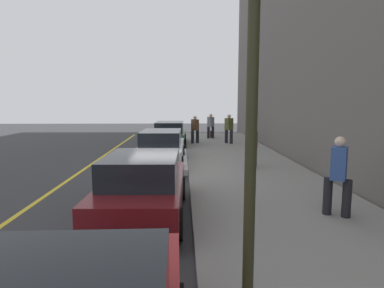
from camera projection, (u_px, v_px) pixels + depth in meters
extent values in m
plane|color=#333335|center=(164.00, 169.00, 13.39)|extent=(56.00, 56.00, 0.00)
cube|color=gray|center=(244.00, 166.00, 13.47)|extent=(28.00, 4.60, 0.15)
cube|color=gold|center=(84.00, 169.00, 13.30)|extent=(28.00, 0.14, 0.01)
cube|color=white|center=(181.00, 160.00, 14.79)|extent=(5.50, 0.56, 0.22)
cylinder|color=black|center=(121.00, 188.00, 9.13)|extent=(0.64, 0.23, 0.64)
cylinder|color=black|center=(181.00, 188.00, 9.14)|extent=(0.64, 0.23, 0.64)
cylinder|color=black|center=(92.00, 224.00, 6.44)|extent=(0.64, 0.23, 0.64)
cylinder|color=black|center=(177.00, 224.00, 6.45)|extent=(0.64, 0.23, 0.64)
cube|color=maroon|center=(144.00, 192.00, 7.76)|extent=(4.42, 1.90, 0.64)
cube|color=black|center=(142.00, 168.00, 7.46)|extent=(2.31, 1.65, 0.60)
cylinder|color=black|center=(147.00, 152.00, 15.59)|extent=(0.64, 0.23, 0.64)
cylinder|color=black|center=(182.00, 152.00, 15.60)|extent=(0.64, 0.23, 0.64)
cylinder|color=black|center=(137.00, 164.00, 12.64)|extent=(0.64, 0.23, 0.64)
cylinder|color=black|center=(180.00, 164.00, 12.65)|extent=(0.64, 0.23, 0.64)
cube|color=white|center=(162.00, 151.00, 14.09)|extent=(4.83, 1.90, 0.64)
cube|color=black|center=(161.00, 138.00, 13.77)|extent=(2.53, 1.65, 0.60)
cylinder|color=black|center=(159.00, 139.00, 21.45)|extent=(0.65, 0.24, 0.64)
cylinder|color=black|center=(184.00, 139.00, 21.46)|extent=(0.65, 0.24, 0.64)
cylinder|color=black|center=(154.00, 144.00, 18.59)|extent=(0.65, 0.24, 0.64)
cylinder|color=black|center=(183.00, 144.00, 18.60)|extent=(0.65, 0.24, 0.64)
cube|color=#1E512D|center=(170.00, 137.00, 19.99)|extent=(4.69, 1.91, 0.64)
cube|color=black|center=(170.00, 127.00, 19.68)|extent=(2.46, 1.66, 0.60)
cylinder|color=black|center=(193.00, 137.00, 20.32)|extent=(0.19, 0.19, 0.80)
cylinder|color=black|center=(197.00, 137.00, 20.52)|extent=(0.19, 0.19, 0.80)
cube|color=brown|center=(195.00, 125.00, 20.32)|extent=(0.54, 0.49, 0.68)
sphere|color=#D8AD8C|center=(195.00, 118.00, 20.27)|extent=(0.22, 0.22, 0.22)
cylinder|color=black|center=(213.00, 132.00, 23.32)|extent=(0.19, 0.19, 0.81)
cylinder|color=black|center=(208.00, 133.00, 23.12)|extent=(0.19, 0.19, 0.81)
cube|color=slate|center=(211.00, 122.00, 23.12)|extent=(0.55, 0.48, 0.69)
sphere|color=#D8AD8C|center=(211.00, 115.00, 23.07)|extent=(0.22, 0.22, 0.22)
cylinder|color=black|center=(347.00, 199.00, 7.29)|extent=(0.20, 0.20, 0.85)
cylinder|color=black|center=(328.00, 196.00, 7.48)|extent=(0.20, 0.20, 0.85)
cube|color=#335193|center=(339.00, 163.00, 7.28)|extent=(0.58, 0.51, 0.72)
sphere|color=beige|center=(340.00, 142.00, 7.22)|extent=(0.23, 0.23, 0.23)
cylinder|color=black|center=(247.00, 157.00, 12.91)|extent=(0.18, 0.18, 0.77)
cylinder|color=black|center=(255.00, 157.00, 13.06)|extent=(0.18, 0.18, 0.77)
cube|color=maroon|center=(251.00, 139.00, 12.89)|extent=(0.51, 0.43, 0.65)
sphere|color=tan|center=(252.00, 128.00, 12.84)|extent=(0.21, 0.21, 0.21)
cylinder|color=black|center=(226.00, 136.00, 20.45)|extent=(0.20, 0.20, 0.84)
cylinder|color=black|center=(231.00, 137.00, 20.17)|extent=(0.20, 0.20, 0.84)
cube|color=brown|center=(229.00, 124.00, 20.21)|extent=(0.55, 0.56, 0.72)
sphere|color=#D8AD8C|center=(229.00, 116.00, 20.15)|extent=(0.23, 0.23, 0.23)
cylinder|color=#2D2D19|center=(250.00, 174.00, 3.38)|extent=(0.12, 0.12, 3.65)
cube|color=#471E19|center=(212.00, 134.00, 23.62)|extent=(0.34, 0.22, 0.48)
cylinder|color=#4C4C4C|center=(212.00, 128.00, 23.57)|extent=(0.03, 0.03, 0.36)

